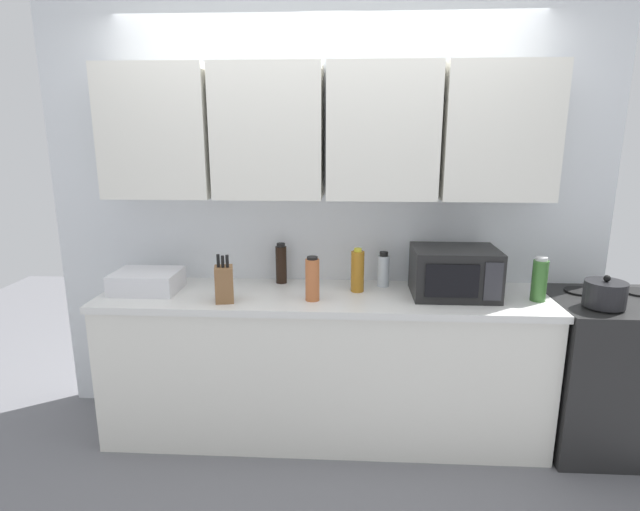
% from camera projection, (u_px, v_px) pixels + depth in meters
% --- Properties ---
extents(ground_plane, '(8.00, 8.00, 0.00)m').
position_uv_depth(ground_plane, '(316.00, 510.00, 2.53)').
color(ground_plane, slate).
extents(wall_back_with_cabinets, '(3.49, 0.38, 2.60)m').
position_uv_depth(wall_back_with_cabinets, '(325.00, 174.00, 3.06)').
color(wall_back_with_cabinets, white).
rests_on(wall_back_with_cabinets, ground_plane).
extents(counter_run, '(2.62, 0.63, 0.90)m').
position_uv_depth(counter_run, '(323.00, 364.00, 3.10)').
color(counter_run, white).
rests_on(counter_run, ground_plane).
extents(stove_range, '(0.76, 0.64, 0.91)m').
position_uv_depth(stove_range, '(611.00, 373.00, 2.98)').
color(stove_range, black).
rests_on(stove_range, ground_plane).
extents(kettle, '(0.22, 0.22, 0.17)m').
position_uv_depth(kettle, '(605.00, 294.00, 2.73)').
color(kettle, black).
rests_on(kettle, stove_range).
extents(microwave, '(0.48, 0.37, 0.28)m').
position_uv_depth(microwave, '(454.00, 272.00, 2.93)').
color(microwave, black).
rests_on(microwave, counter_run).
extents(dish_rack, '(0.38, 0.30, 0.12)m').
position_uv_depth(dish_rack, '(147.00, 281.00, 3.04)').
color(dish_rack, silver).
rests_on(dish_rack, counter_run).
extents(knife_block, '(0.12, 0.14, 0.27)m').
position_uv_depth(knife_block, '(224.00, 283.00, 2.84)').
color(knife_block, brown).
rests_on(knife_block, counter_run).
extents(bottle_spice_jar, '(0.08, 0.08, 0.25)m').
position_uv_depth(bottle_spice_jar, '(312.00, 279.00, 2.85)').
color(bottle_spice_jar, '#BC6638').
rests_on(bottle_spice_jar, counter_run).
extents(bottle_clear_tall, '(0.07, 0.07, 0.22)m').
position_uv_depth(bottle_clear_tall, '(383.00, 270.00, 3.12)').
color(bottle_clear_tall, silver).
rests_on(bottle_clear_tall, counter_run).
extents(bottle_amber_vinegar, '(0.08, 0.08, 0.26)m').
position_uv_depth(bottle_amber_vinegar, '(358.00, 271.00, 3.01)').
color(bottle_amber_vinegar, '#AD701E').
rests_on(bottle_amber_vinegar, counter_run).
extents(bottle_green_oil, '(0.08, 0.08, 0.25)m').
position_uv_depth(bottle_green_oil, '(539.00, 280.00, 2.84)').
color(bottle_green_oil, '#386B2D').
rests_on(bottle_green_oil, counter_run).
extents(bottle_soy_dark, '(0.07, 0.07, 0.26)m').
position_uv_depth(bottle_soy_dark, '(281.00, 264.00, 3.19)').
color(bottle_soy_dark, black).
rests_on(bottle_soy_dark, counter_run).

